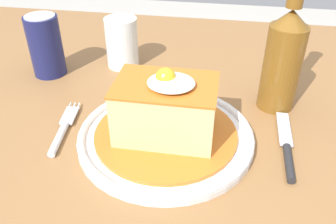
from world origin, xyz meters
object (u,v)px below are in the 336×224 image
beer_bottle_amber (284,55)px  drinking_glass (122,46)px  fork (62,131)px  knife (287,152)px  soda_can (46,46)px  main_plate (166,135)px

beer_bottle_amber → drinking_glass: bearing=160.7°
fork → knife: 0.35m
soda_can → beer_bottle_amber: size_ratio=0.47×
soda_can → beer_bottle_amber: (0.45, -0.05, 0.04)m
main_plate → fork: main_plate is taller
main_plate → beer_bottle_amber: bearing=36.6°
fork → soda_can: soda_can is taller
fork → main_plate: bearing=4.6°
soda_can → drinking_glass: bearing=23.7°
drinking_glass → beer_bottle_amber: bearing=-19.3°
beer_bottle_amber → fork: bearing=-157.2°
main_plate → fork: (-0.17, -0.01, -0.00)m
main_plate → fork: bearing=-175.4°
fork → beer_bottle_amber: bearing=22.8°
fork → beer_bottle_amber: (0.34, 0.14, 0.09)m
knife → soda_can: bearing=158.2°
beer_bottle_amber → drinking_glass: size_ratio=2.53×
main_plate → fork: 0.17m
beer_bottle_amber → main_plate: bearing=-143.4°
soda_can → fork: bearing=-60.4°
main_plate → knife: main_plate is taller
soda_can → beer_bottle_amber: 0.46m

